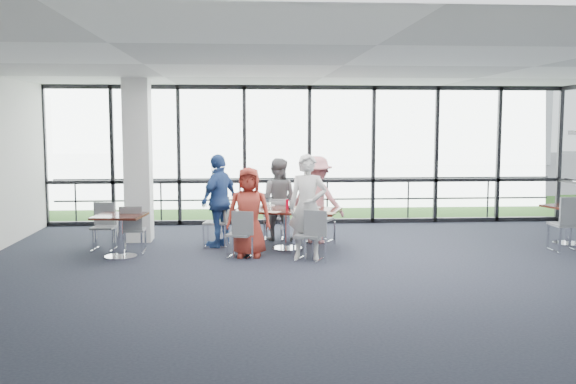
{
  "coord_description": "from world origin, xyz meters",
  "views": [
    {
      "loc": [
        -1.52,
        -9.8,
        2.3
      ],
      "look_at": [
        -0.73,
        1.61,
        1.1
      ],
      "focal_mm": 40.0,
      "sensor_mm": 36.0,
      "label": 1
    }
  ],
  "objects": [
    {
      "name": "chair_main_end",
      "position": [
        -2.05,
        2.34,
        0.45
      ],
      "size": [
        0.5,
        0.5,
        0.89
      ],
      "primitive_type": null,
      "rotation": [
        0.0,
        0.0,
        -1.73
      ],
      "color": "gray",
      "rests_on": "ground"
    },
    {
      "name": "guard_rail",
      "position": [
        0.0,
        5.6,
        0.5
      ],
      "size": [
        12.0,
        0.06,
        0.06
      ],
      "primitive_type": "cylinder",
      "rotation": [
        0.0,
        1.57,
        0.0
      ],
      "color": "#2D2D33",
      "rests_on": "ground"
    },
    {
      "name": "wall_front",
      "position": [
        0.0,
        -5.0,
        1.6
      ],
      "size": [
        12.0,
        0.1,
        3.2
      ],
      "primitive_type": "cube",
      "color": "silver",
      "rests_on": "ground"
    },
    {
      "name": "green_bottle",
      "position": [
        -0.63,
        1.94,
        0.85
      ],
      "size": [
        0.05,
        0.05,
        0.2
      ],
      "primitive_type": "cylinder",
      "color": "#236D29",
      "rests_on": "main_table"
    },
    {
      "name": "plate_fr",
      "position": [
        -0.2,
        2.08,
        0.76
      ],
      "size": [
        0.24,
        0.24,
        0.01
      ],
      "primitive_type": "cylinder",
      "color": "white",
      "rests_on": "main_table"
    },
    {
      "name": "side_table_left",
      "position": [
        -3.67,
        1.36,
        0.63
      ],
      "size": [
        0.92,
        0.92,
        0.75
      ],
      "rotation": [
        0.0,
        0.0,
        -0.14
      ],
      "color": "#341810",
      "rests_on": "ground"
    },
    {
      "name": "tumbler_b",
      "position": [
        -0.51,
        1.6,
        0.82
      ],
      "size": [
        0.07,
        0.07,
        0.15
      ],
      "primitive_type": "cylinder",
      "color": "white",
      "rests_on": "main_table"
    },
    {
      "name": "ceiling",
      "position": [
        0.0,
        0.0,
        3.2
      ],
      "size": [
        12.0,
        10.0,
        0.04
      ],
      "primitive_type": "cube",
      "color": "white",
      "rests_on": "ground"
    },
    {
      "name": "menu_a",
      "position": [
        -1.05,
        1.55,
        0.75
      ],
      "size": [
        0.4,
        0.37,
        0.0
      ],
      "primitive_type": "cube",
      "rotation": [
        0.0,
        0.0,
        -0.54
      ],
      "color": "silver",
      "rests_on": "main_table"
    },
    {
      "name": "chair_spare_la",
      "position": [
        -3.51,
        1.7,
        0.43
      ],
      "size": [
        0.43,
        0.43,
        0.85
      ],
      "primitive_type": null,
      "rotation": [
        0.0,
        0.0,
        0.03
      ],
      "color": "gray",
      "rests_on": "ground"
    },
    {
      "name": "menu_b",
      "position": [
        -0.07,
        1.35,
        0.75
      ],
      "size": [
        0.38,
        0.38,
        0.0
      ],
      "primitive_type": "cube",
      "rotation": [
        0.0,
        0.0,
        -0.8
      ],
      "color": "silver",
      "rests_on": "main_table"
    },
    {
      "name": "chair_spare_r",
      "position": [
        4.3,
        1.32,
        0.5
      ],
      "size": [
        0.49,
        0.49,
        1.0
      ],
      "primitive_type": null,
      "rotation": [
        0.0,
        0.0,
        -0.01
      ],
      "color": "gray",
      "rests_on": "ground"
    },
    {
      "name": "diner_end",
      "position": [
        -1.98,
        2.27,
        0.88
      ],
      "size": [
        1.04,
        1.17,
        1.76
      ],
      "primitive_type": "imported",
      "rotation": [
        0.0,
        0.0,
        -2.16
      ],
      "color": "#2F5298",
      "rests_on": "ground"
    },
    {
      "name": "floor",
      "position": [
        0.0,
        0.0,
        -0.01
      ],
      "size": [
        12.0,
        10.0,
        0.02
      ],
      "primitive_type": "cube",
      "color": "#1F2331",
      "rests_on": "ground"
    },
    {
      "name": "chair_main_nr",
      "position": [
        -0.42,
        0.89,
        0.43
      ],
      "size": [
        0.56,
        0.56,
        0.86
      ],
      "primitive_type": null,
      "rotation": [
        0.0,
        0.0,
        -0.45
      ],
      "color": "gray",
      "rests_on": "ground"
    },
    {
      "name": "tumbler_c",
      "position": [
        -0.64,
        2.11,
        0.82
      ],
      "size": [
        0.07,
        0.07,
        0.13
      ],
      "primitive_type": "cylinder",
      "color": "white",
      "rests_on": "main_table"
    },
    {
      "name": "grass_strip",
      "position": [
        0.0,
        8.0,
        0.01
      ],
      "size": [
        80.0,
        5.0,
        0.01
      ],
      "primitive_type": "cube",
      "color": "#295A19",
      "rests_on": "ground"
    },
    {
      "name": "tumbler_d",
      "position": [
        -1.34,
        2.03,
        0.82
      ],
      "size": [
        0.07,
        0.07,
        0.14
      ],
      "primitive_type": "cylinder",
      "color": "white",
      "rests_on": "main_table"
    },
    {
      "name": "hangar_main",
      "position": [
        4.0,
        32.0,
        3.0
      ],
      "size": [
        24.0,
        10.0,
        6.0
      ],
      "primitive_type": "cube",
      "color": "silver",
      "rests_on": "ground"
    },
    {
      "name": "structural_column",
      "position": [
        -3.6,
        3.0,
        1.6
      ],
      "size": [
        0.5,
        0.5,
        3.2
      ],
      "primitive_type": "cube",
      "color": "white",
      "rests_on": "ground"
    },
    {
      "name": "chair_main_nl",
      "position": [
        -1.6,
        1.19,
        0.41
      ],
      "size": [
        0.5,
        0.5,
        0.82
      ],
      "primitive_type": null,
      "rotation": [
        0.0,
        0.0,
        -0.3
      ],
      "color": "gray",
      "rests_on": "ground"
    },
    {
      "name": "menu_c",
      "position": [
        -0.46,
        2.21,
        0.75
      ],
      "size": [
        0.31,
        0.23,
        0.0
      ],
      "primitive_type": "cube",
      "rotation": [
        0.0,
        0.0,
        -0.09
      ],
      "color": "silver",
      "rests_on": "main_table"
    },
    {
      "name": "chair_main_fl",
      "position": [
        -0.92,
        2.96,
        0.41
      ],
      "size": [
        0.44,
        0.44,
        0.82
      ],
      "primitive_type": null,
      "rotation": [
        0.0,
        0.0,
        3.05
      ],
      "color": "gray",
      "rests_on": "ground"
    },
    {
      "name": "plate_fl",
      "position": [
        -1.06,
        2.43,
        0.76
      ],
      "size": [
        0.28,
        0.28,
        0.01
      ],
      "primitive_type": "cylinder",
      "color": "white",
      "rests_on": "main_table"
    },
    {
      "name": "curtain_wall_back",
      "position": [
        0.0,
        5.0,
        1.6
      ],
      "size": [
        12.0,
        0.1,
        3.2
      ],
      "primitive_type": "cube",
      "color": "white",
      "rests_on": "ground"
    },
    {
      "name": "side_table_right",
      "position": [
        4.73,
        2.02,
        0.62
      ],
      "size": [
        0.97,
        0.97,
        0.75
      ],
      "rotation": [
        0.0,
        0.0,
        0.28
      ],
      "color": "#341810",
      "rests_on": "ground"
    },
    {
      "name": "main_table",
      "position": [
        -0.73,
        1.91,
        0.62
      ],
      "size": [
        2.12,
        1.59,
        0.75
      ],
      "rotation": [
        0.0,
        0.0,
        -0.32
      ],
      "color": "#341810",
      "rests_on": "ground"
    },
    {
      "name": "plate_end",
      "position": [
        -1.52,
        2.12,
        0.76
      ],
      "size": [
        0.25,
        0.25,
        0.01
      ],
      "primitive_type": "cylinder",
      "color": "white",
      "rests_on": "main_table"
    },
    {
      "name": "diner_near_right",
      "position": [
        -0.43,
        1.03,
        0.9
      ],
      "size": [
        0.75,
        0.62,
        1.81
      ],
      "primitive_type": "imported",
      "rotation": [
        0.0,
        0.0,
        -0.23
      ],
      "color": "silver",
      "rests_on": "ground"
    },
    {
      "name": "tumbler_a",
      "position": [
        -1.06,
        1.75,
        0.83
      ],
      "size": [
        0.08,
        0.08,
        0.15
      ],
      "primitive_type": "cylinder",
      "color": "white",
      "rests_on": "main_table"
    },
    {
      "name": "diner_far_right",
      "position": [
        -0.11,
        2.52,
        0.85
      ],
      "size": [
        1.23,
        1.03,
        1.7
      ],
      "primitive_type": "imported",
      "rotation": [
        0.0,
        0.0,
        2.63
      ],
      "color": "pink",
      "rests_on": "ground"
    },
    {
      "name": "condiment_caddy",
      "position": [
        -0.65,
        1.92,
        0.77
      ],
      "size": [
        0.1,
        0.07,
        0.04
      ],
      "primitive_type": "cube",
      "color": "black",
      "rests_on": "main_table"
    },
    {
      "name": "diner_far_left",
      "position": [
        -0.85,
        2.87,
        0.82
      ],
      "size": [
        0.9,
        0.69,
        1.64
      ],
      "primitive_type": "imported",
      "rotation": [
        0.0,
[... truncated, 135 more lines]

